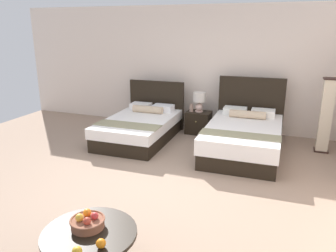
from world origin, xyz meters
The scene contains 12 objects.
ground_plane centered at (0.00, 0.00, -0.01)m, with size 9.48×10.09×0.02m, color gray.
wall_back centered at (0.00, 3.24, 1.36)m, with size 9.48×0.12×2.71m, color silver.
bed_near_window centered at (-1.05, 1.90, 0.27)m, with size 1.32×2.06×1.08m.
bed_near_corner centered at (1.05, 1.90, 0.31)m, with size 1.37×2.17×1.27m.
nightstand centered at (-0.04, 2.71, 0.24)m, with size 0.52×0.43×0.48m.
table_lamp centered at (-0.04, 2.73, 0.74)m, with size 0.27×0.27×0.42m.
vase centered at (-0.20, 2.67, 0.57)m, with size 0.09×0.09×0.17m.
coffee_table centered at (0.18, -1.85, 0.34)m, with size 0.87×0.87×0.47m.
fruit_bowl centered at (0.12, -1.79, 0.52)m, with size 0.33×0.33×0.15m.
loose_apple centered at (0.27, -2.16, 0.51)m, with size 0.08×0.08×0.08m.
loose_orange centered at (0.40, -2.01, 0.51)m, with size 0.08×0.08×0.08m.
floor_lamp_corner centered at (2.43, 2.45, 0.69)m, with size 0.25×0.25×1.38m.
Camera 1 is at (1.75, -4.03, 2.25)m, focal length 35.29 mm.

